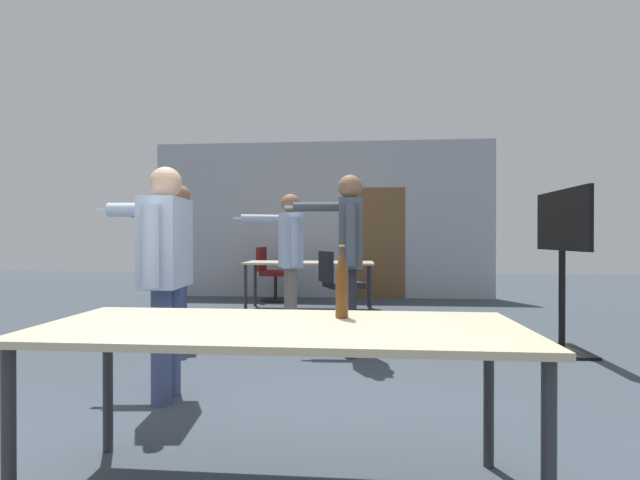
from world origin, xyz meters
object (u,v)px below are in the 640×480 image
object	(u,v)px
tv_screen	(562,253)
beer_bottle	(342,283)
person_left_plaid	(178,247)
person_far_watching	(349,245)
person_right_polo	(164,260)
person_center_tall	(289,250)
office_chair_far_right	(338,287)
office_chair_mid_tucked	(271,275)

from	to	relation	value
tv_screen	beer_bottle	size ratio (longest dim) A/B	4.65
person_left_plaid	person_far_watching	xyz separation A→B (m)	(1.86, -0.42, 0.03)
person_right_polo	person_center_tall	world-z (taller)	person_center_tall
office_chair_far_right	beer_bottle	world-z (taller)	beer_bottle
person_center_tall	office_chair_far_right	xyz separation A→B (m)	(0.52, 1.01, -0.54)
person_far_watching	beer_bottle	bearing A→B (deg)	177.80
person_left_plaid	office_chair_mid_tucked	size ratio (longest dim) A/B	1.78
person_left_plaid	person_right_polo	world-z (taller)	person_left_plaid
person_left_plaid	person_far_watching	world-z (taller)	person_far_watching
person_left_plaid	office_chair_far_right	xyz separation A→B (m)	(1.70, 1.31, -0.58)
person_center_tall	person_left_plaid	bearing A→B (deg)	84.48
person_right_polo	beer_bottle	xyz separation A→B (m)	(1.26, -0.86, -0.06)
office_chair_mid_tucked	office_chair_far_right	xyz separation A→B (m)	(1.25, -1.67, -0.01)
person_far_watching	person_right_polo	bearing A→B (deg)	132.06
tv_screen	beer_bottle	distance (m)	3.14
person_left_plaid	office_chair_mid_tucked	distance (m)	3.07
person_left_plaid	office_chair_mid_tucked	world-z (taller)	person_left_plaid
tv_screen	person_left_plaid	world-z (taller)	person_left_plaid
person_center_tall	tv_screen	bearing A→B (deg)	-119.42
person_left_plaid	beer_bottle	bearing A→B (deg)	-160.19
person_right_polo	office_chair_mid_tucked	bearing A→B (deg)	-2.61
office_chair_mid_tucked	person_center_tall	bearing A→B (deg)	20.78
tv_screen	office_chair_far_right	size ratio (longest dim) A/B	1.69
person_far_watching	office_chair_mid_tucked	size ratio (longest dim) A/B	1.81
person_center_tall	office_chair_mid_tucked	xyz separation A→B (m)	(-0.73, 2.69, -0.53)
person_far_watching	beer_bottle	distance (m)	2.09
person_left_plaid	person_center_tall	xyz separation A→B (m)	(1.17, 0.30, -0.03)
tv_screen	person_far_watching	size ratio (longest dim) A/B	0.92
person_left_plaid	person_right_polo	distance (m)	1.75
tv_screen	person_left_plaid	bearing A→B (deg)	-92.44
person_far_watching	office_chair_far_right	size ratio (longest dim) A/B	1.83
person_right_polo	beer_bottle	bearing A→B (deg)	-128.97
person_right_polo	office_chair_far_right	bearing A→B (deg)	-24.93
office_chair_far_right	person_far_watching	bearing A→B (deg)	-18.71
person_left_plaid	person_far_watching	size ratio (longest dim) A/B	0.98
tv_screen	person_center_tall	world-z (taller)	person_center_tall
person_right_polo	person_far_watching	distance (m)	1.76
office_chair_far_right	beer_bottle	distance (m)	3.85
person_far_watching	office_chair_far_right	world-z (taller)	person_far_watching
person_far_watching	person_center_tall	distance (m)	0.99
person_left_plaid	person_right_polo	size ratio (longest dim) A/B	1.05
person_center_tall	office_chair_mid_tucked	size ratio (longest dim) A/B	1.70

